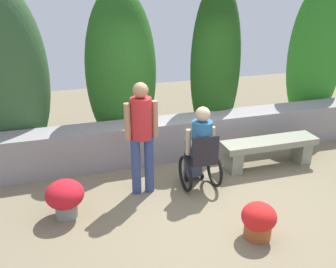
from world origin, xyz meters
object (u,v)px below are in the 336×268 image
at_px(flower_pot_purple_near, 259,220).
at_px(flower_pot_terracotta_by_wall, 65,197).
at_px(stone_bench, 269,148).
at_px(person_in_wheelchair, 200,150).
at_px(person_standing_companion, 142,132).

bearing_deg(flower_pot_purple_near, flower_pot_terracotta_by_wall, 153.13).
distance_m(stone_bench, person_in_wheelchair, 1.46).
height_order(flower_pot_purple_near, flower_pot_terracotta_by_wall, flower_pot_terracotta_by_wall).
height_order(stone_bench, flower_pot_purple_near, stone_bench).
relative_size(flower_pot_purple_near, flower_pot_terracotta_by_wall, 0.89).
bearing_deg(person_in_wheelchair, flower_pot_terracotta_by_wall, -176.78).
xyz_separation_m(stone_bench, flower_pot_purple_near, (-1.14, -1.68, -0.09)).
xyz_separation_m(person_standing_companion, flower_pot_terracotta_by_wall, (-1.15, -0.32, -0.69)).
relative_size(person_in_wheelchair, flower_pot_purple_near, 2.80).
relative_size(stone_bench, person_in_wheelchair, 1.27).
xyz_separation_m(stone_bench, flower_pot_terracotta_by_wall, (-3.42, -0.53, -0.03)).
bearing_deg(stone_bench, person_standing_companion, -175.88).
height_order(person_in_wheelchair, person_standing_companion, person_standing_companion).
bearing_deg(flower_pot_terracotta_by_wall, flower_pot_purple_near, -26.87).
bearing_deg(person_in_wheelchair, stone_bench, 9.59).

